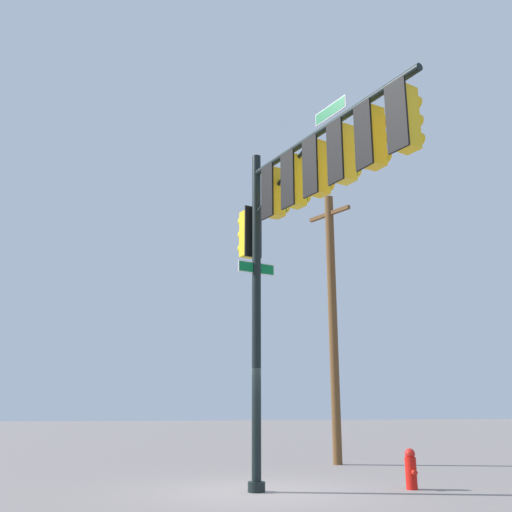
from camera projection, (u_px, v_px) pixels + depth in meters
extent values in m
plane|color=gray|center=(256.00, 492.00, 11.69)|extent=(120.00, 120.00, 0.00)
cylinder|color=black|center=(256.00, 312.00, 12.64)|extent=(0.20, 0.20, 7.48)
cylinder|color=black|center=(256.00, 487.00, 11.71)|extent=(0.36, 0.36, 0.20)
cylinder|color=black|center=(323.00, 130.00, 11.36)|extent=(4.89, 1.82, 0.14)
cylinder|color=black|center=(284.00, 177.00, 12.40)|extent=(2.24, 0.85, 1.07)
cube|color=yellow|center=(275.00, 193.00, 12.64)|extent=(0.42, 0.45, 1.10)
cube|color=black|center=(267.00, 191.00, 12.53)|extent=(0.43, 0.19, 1.22)
sphere|color=#FF2018|center=(282.00, 181.00, 12.82)|extent=(0.22, 0.22, 0.22)
cylinder|color=yellow|center=(284.00, 179.00, 12.87)|extent=(0.27, 0.21, 0.23)
sphere|color=#855607|center=(282.00, 195.00, 12.74)|extent=(0.22, 0.22, 0.22)
cylinder|color=yellow|center=(284.00, 193.00, 12.78)|extent=(0.27, 0.21, 0.23)
sphere|color=#0B621E|center=(282.00, 209.00, 12.65)|extent=(0.22, 0.22, 0.22)
cylinder|color=yellow|center=(285.00, 208.00, 12.69)|extent=(0.27, 0.21, 0.23)
cube|color=yellow|center=(295.00, 181.00, 11.98)|extent=(0.43, 0.45, 1.10)
cube|color=black|center=(287.00, 179.00, 11.88)|extent=(0.42, 0.20, 1.22)
sphere|color=#FF2018|center=(302.00, 169.00, 12.17)|extent=(0.22, 0.22, 0.22)
cylinder|color=yellow|center=(305.00, 167.00, 12.22)|extent=(0.27, 0.21, 0.23)
sphere|color=#855607|center=(303.00, 183.00, 12.09)|extent=(0.22, 0.22, 0.22)
cylinder|color=yellow|center=(305.00, 182.00, 12.13)|extent=(0.27, 0.21, 0.23)
sphere|color=#0B621E|center=(303.00, 198.00, 12.00)|extent=(0.22, 0.22, 0.22)
cylinder|color=yellow|center=(305.00, 197.00, 12.04)|extent=(0.27, 0.21, 0.23)
cube|color=yellow|center=(318.00, 168.00, 11.33)|extent=(0.43, 0.45, 1.10)
cube|color=black|center=(310.00, 166.00, 11.22)|extent=(0.42, 0.20, 1.22)
sphere|color=#FF2018|center=(325.00, 155.00, 11.52)|extent=(0.22, 0.22, 0.22)
cylinder|color=yellow|center=(327.00, 154.00, 11.57)|extent=(0.27, 0.22, 0.23)
sphere|color=#855607|center=(326.00, 171.00, 11.43)|extent=(0.22, 0.22, 0.22)
cylinder|color=yellow|center=(328.00, 169.00, 11.48)|extent=(0.27, 0.22, 0.23)
sphere|color=#0B621E|center=(326.00, 187.00, 11.35)|extent=(0.22, 0.22, 0.22)
cylinder|color=yellow|center=(328.00, 185.00, 11.39)|extent=(0.27, 0.22, 0.23)
cube|color=yellow|center=(343.00, 154.00, 10.67)|extent=(0.42, 0.44, 1.10)
cube|color=black|center=(335.00, 152.00, 10.58)|extent=(0.43, 0.18, 1.22)
sphere|color=#FF2018|center=(351.00, 140.00, 10.86)|extent=(0.22, 0.22, 0.22)
cylinder|color=yellow|center=(353.00, 138.00, 10.90)|extent=(0.26, 0.21, 0.23)
sphere|color=#855607|center=(352.00, 156.00, 10.77)|extent=(0.22, 0.22, 0.22)
cylinder|color=yellow|center=(354.00, 155.00, 10.81)|extent=(0.26, 0.21, 0.23)
sphere|color=#0B621E|center=(352.00, 173.00, 10.69)|extent=(0.22, 0.22, 0.22)
cylinder|color=yellow|center=(355.00, 171.00, 10.73)|extent=(0.26, 0.21, 0.23)
cube|color=yellow|center=(372.00, 137.00, 10.02)|extent=(0.41, 0.44, 1.10)
cube|color=black|center=(363.00, 135.00, 9.93)|extent=(0.43, 0.17, 1.22)
sphere|color=#FF2018|center=(380.00, 123.00, 10.20)|extent=(0.22, 0.22, 0.22)
cylinder|color=yellow|center=(382.00, 121.00, 10.24)|extent=(0.26, 0.20, 0.23)
sphere|color=#855607|center=(381.00, 140.00, 10.11)|extent=(0.22, 0.22, 0.22)
cylinder|color=yellow|center=(383.00, 138.00, 10.15)|extent=(0.26, 0.20, 0.23)
sphere|color=#0B621E|center=(382.00, 158.00, 10.03)|extent=(0.22, 0.22, 0.22)
cylinder|color=yellow|center=(384.00, 156.00, 10.07)|extent=(0.26, 0.20, 0.23)
cube|color=gold|center=(405.00, 119.00, 9.37)|extent=(0.43, 0.45, 1.10)
cube|color=black|center=(397.00, 115.00, 9.26)|extent=(0.42, 0.20, 1.22)
sphere|color=#FF2018|center=(412.00, 104.00, 9.56)|extent=(0.22, 0.22, 0.22)
cylinder|color=gold|center=(414.00, 102.00, 9.60)|extent=(0.27, 0.22, 0.23)
sphere|color=#855607|center=(413.00, 122.00, 9.47)|extent=(0.22, 0.22, 0.22)
cylinder|color=gold|center=(416.00, 120.00, 9.52)|extent=(0.27, 0.22, 0.23)
sphere|color=#0B621E|center=(415.00, 141.00, 9.39)|extent=(0.22, 0.22, 0.22)
cylinder|color=gold|center=(417.00, 139.00, 9.43)|extent=(0.27, 0.22, 0.23)
cube|color=yellow|center=(249.00, 234.00, 13.41)|extent=(0.45, 0.42, 1.10)
cube|color=black|center=(253.00, 232.00, 13.25)|extent=(0.18, 0.43, 1.22)
sphere|color=#FF2018|center=(245.00, 222.00, 13.67)|extent=(0.22, 0.22, 0.22)
cylinder|color=yellow|center=(243.00, 221.00, 13.73)|extent=(0.21, 0.26, 0.23)
sphere|color=#855607|center=(245.00, 236.00, 13.58)|extent=(0.22, 0.22, 0.22)
cylinder|color=yellow|center=(243.00, 235.00, 13.64)|extent=(0.21, 0.26, 0.23)
sphere|color=#0B621E|center=(244.00, 250.00, 13.49)|extent=(0.22, 0.22, 0.22)
cylinder|color=yellow|center=(243.00, 248.00, 13.55)|extent=(0.21, 0.26, 0.23)
cube|color=white|center=(330.00, 111.00, 11.22)|extent=(0.89, 0.33, 0.26)
cube|color=#176B39|center=(330.00, 111.00, 11.22)|extent=(0.86, 0.33, 0.22)
cube|color=white|center=(256.00, 268.00, 12.89)|extent=(0.33, 0.89, 0.26)
cube|color=#096A34|center=(256.00, 268.00, 12.89)|extent=(0.33, 0.86, 0.22)
cylinder|color=brown|center=(333.00, 323.00, 18.24)|extent=(0.28, 0.28, 8.58)
cube|color=brown|center=(329.00, 214.00, 19.19)|extent=(1.67, 0.91, 0.12)
cylinder|color=red|center=(411.00, 473.00, 12.13)|extent=(0.24, 0.24, 0.65)
sphere|color=red|center=(410.00, 454.00, 12.23)|extent=(0.22, 0.22, 0.22)
cylinder|color=red|center=(414.00, 472.00, 12.00)|extent=(0.12, 0.10, 0.10)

